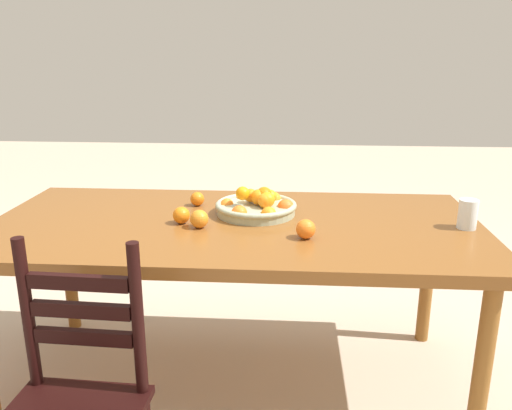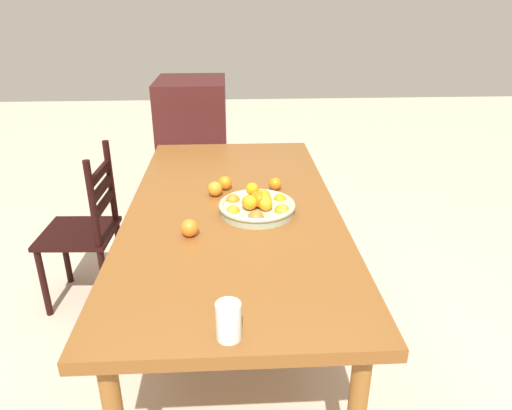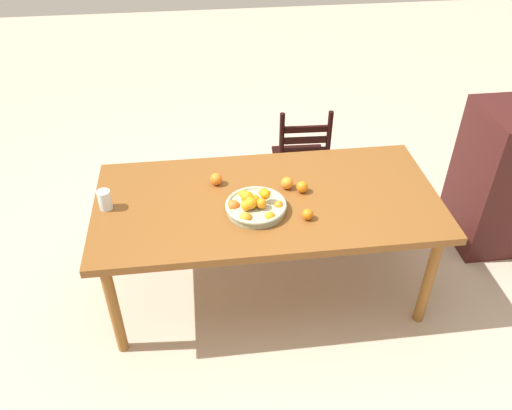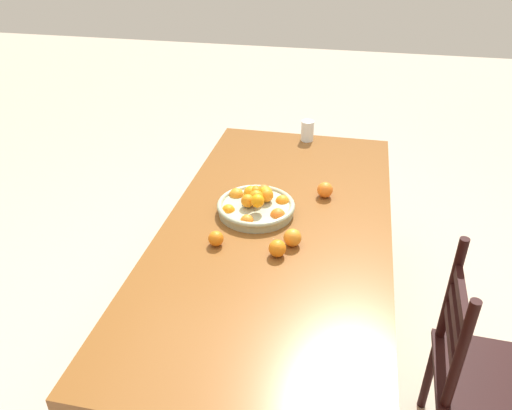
{
  "view_description": "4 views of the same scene",
  "coord_description": "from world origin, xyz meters",
  "px_view_note": "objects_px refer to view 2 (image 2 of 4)",
  "views": [
    {
      "loc": [
        -0.23,
        2.0,
        1.4
      ],
      "look_at": [
        -0.08,
        -0.11,
        0.77
      ],
      "focal_mm": 36.44,
      "sensor_mm": 36.0,
      "label": 1
    },
    {
      "loc": [
        -2.0,
        -0.0,
        1.64
      ],
      "look_at": [
        -0.08,
        -0.11,
        0.77
      ],
      "focal_mm": 33.14,
      "sensor_mm": 36.0,
      "label": 2
    },
    {
      "loc": [
        -0.36,
        -2.37,
        2.53
      ],
      "look_at": [
        -0.08,
        -0.11,
        0.77
      ],
      "focal_mm": 36.33,
      "sensor_mm": 36.0,
      "label": 3
    },
    {
      "loc": [
        1.76,
        0.28,
        1.92
      ],
      "look_at": [
        -0.08,
        -0.11,
        0.77
      ],
      "focal_mm": 35.02,
      "sensor_mm": 36.0,
      "label": 4
    }
  ],
  "objects_px": {
    "orange_loose_3": "(274,184)",
    "drinking_glass": "(227,321)",
    "fruit_bowl": "(256,206)",
    "orange_loose_0": "(188,228)",
    "cabinet": "(193,144)",
    "chair_near_window": "(85,231)",
    "orange_loose_1": "(224,183)",
    "dining_table": "(232,218)",
    "orange_loose_2": "(214,189)"
  },
  "relations": [
    {
      "from": "orange_loose_3",
      "to": "drinking_glass",
      "type": "relative_size",
      "value": 0.54
    },
    {
      "from": "fruit_bowl",
      "to": "orange_loose_0",
      "type": "height_order",
      "value": "fruit_bowl"
    },
    {
      "from": "cabinet",
      "to": "chair_near_window",
      "type": "bearing_deg",
      "value": 159.31
    },
    {
      "from": "chair_near_window",
      "to": "cabinet",
      "type": "bearing_deg",
      "value": 161.82
    },
    {
      "from": "chair_near_window",
      "to": "orange_loose_1",
      "type": "distance_m",
      "value": 0.86
    },
    {
      "from": "fruit_bowl",
      "to": "orange_loose_1",
      "type": "relative_size",
      "value": 5.02
    },
    {
      "from": "dining_table",
      "to": "cabinet",
      "type": "bearing_deg",
      "value": 10.14
    },
    {
      "from": "orange_loose_2",
      "to": "orange_loose_1",
      "type": "bearing_deg",
      "value": -30.33
    },
    {
      "from": "orange_loose_2",
      "to": "dining_table",
      "type": "bearing_deg",
      "value": -146.69
    },
    {
      "from": "dining_table",
      "to": "orange_loose_3",
      "type": "height_order",
      "value": "orange_loose_3"
    },
    {
      "from": "chair_near_window",
      "to": "cabinet",
      "type": "height_order",
      "value": "cabinet"
    },
    {
      "from": "dining_table",
      "to": "drinking_glass",
      "type": "xyz_separation_m",
      "value": [
        -0.92,
        0.02,
        0.12
      ]
    },
    {
      "from": "orange_loose_3",
      "to": "fruit_bowl",
      "type": "bearing_deg",
      "value": 158.97
    },
    {
      "from": "dining_table",
      "to": "drinking_glass",
      "type": "height_order",
      "value": "drinking_glass"
    },
    {
      "from": "orange_loose_1",
      "to": "drinking_glass",
      "type": "relative_size",
      "value": 0.59
    },
    {
      "from": "orange_loose_0",
      "to": "orange_loose_3",
      "type": "distance_m",
      "value": 0.62
    },
    {
      "from": "dining_table",
      "to": "fruit_bowl",
      "type": "bearing_deg",
      "value": -128.74
    },
    {
      "from": "dining_table",
      "to": "cabinet",
      "type": "distance_m",
      "value": 1.76
    },
    {
      "from": "orange_loose_3",
      "to": "orange_loose_2",
      "type": "bearing_deg",
      "value": 101.66
    },
    {
      "from": "orange_loose_0",
      "to": "orange_loose_1",
      "type": "distance_m",
      "value": 0.51
    },
    {
      "from": "dining_table",
      "to": "orange_loose_0",
      "type": "bearing_deg",
      "value": 147.95
    },
    {
      "from": "orange_loose_1",
      "to": "drinking_glass",
      "type": "distance_m",
      "value": 1.13
    },
    {
      "from": "orange_loose_1",
      "to": "orange_loose_3",
      "type": "bearing_deg",
      "value": -94.32
    },
    {
      "from": "orange_loose_1",
      "to": "orange_loose_3",
      "type": "relative_size",
      "value": 1.1
    },
    {
      "from": "chair_near_window",
      "to": "orange_loose_0",
      "type": "distance_m",
      "value": 0.98
    },
    {
      "from": "dining_table",
      "to": "fruit_bowl",
      "type": "distance_m",
      "value": 0.17
    },
    {
      "from": "dining_table",
      "to": "orange_loose_0",
      "type": "distance_m",
      "value": 0.35
    },
    {
      "from": "orange_loose_0",
      "to": "cabinet",
      "type": "bearing_deg",
      "value": 3.71
    },
    {
      "from": "chair_near_window",
      "to": "orange_loose_3",
      "type": "height_order",
      "value": "chair_near_window"
    },
    {
      "from": "chair_near_window",
      "to": "orange_loose_3",
      "type": "relative_size",
      "value": 14.46
    },
    {
      "from": "dining_table",
      "to": "orange_loose_1",
      "type": "bearing_deg",
      "value": 10.19
    },
    {
      "from": "orange_loose_0",
      "to": "orange_loose_3",
      "type": "relative_size",
      "value": 1.17
    },
    {
      "from": "fruit_bowl",
      "to": "orange_loose_1",
      "type": "distance_m",
      "value": 0.33
    },
    {
      "from": "cabinet",
      "to": "orange_loose_2",
      "type": "xyz_separation_m",
      "value": [
        -1.59,
        -0.22,
        0.25
      ]
    },
    {
      "from": "cabinet",
      "to": "drinking_glass",
      "type": "xyz_separation_m",
      "value": [
        -2.64,
        -0.29,
        0.28
      ]
    },
    {
      "from": "cabinet",
      "to": "drinking_glass",
      "type": "relative_size",
      "value": 8.87
    },
    {
      "from": "orange_loose_0",
      "to": "drinking_glass",
      "type": "distance_m",
      "value": 0.65
    },
    {
      "from": "orange_loose_3",
      "to": "drinking_glass",
      "type": "height_order",
      "value": "drinking_glass"
    },
    {
      "from": "chair_near_window",
      "to": "orange_loose_2",
      "type": "bearing_deg",
      "value": 74.2
    },
    {
      "from": "dining_table",
      "to": "orange_loose_1",
      "type": "distance_m",
      "value": 0.23
    },
    {
      "from": "dining_table",
      "to": "orange_loose_0",
      "type": "relative_size",
      "value": 27.26
    },
    {
      "from": "dining_table",
      "to": "orange_loose_2",
      "type": "distance_m",
      "value": 0.18
    },
    {
      "from": "orange_loose_0",
      "to": "orange_loose_1",
      "type": "relative_size",
      "value": 1.06
    },
    {
      "from": "orange_loose_1",
      "to": "orange_loose_3",
      "type": "height_order",
      "value": "orange_loose_1"
    },
    {
      "from": "chair_near_window",
      "to": "orange_loose_0",
      "type": "bearing_deg",
      "value": 46.76
    },
    {
      "from": "cabinet",
      "to": "fruit_bowl",
      "type": "relative_size",
      "value": 2.99
    },
    {
      "from": "orange_loose_0",
      "to": "drinking_glass",
      "type": "xyz_separation_m",
      "value": [
        -0.63,
        -0.16,
        0.02
      ]
    },
    {
      "from": "dining_table",
      "to": "orange_loose_3",
      "type": "bearing_deg",
      "value": -48.26
    },
    {
      "from": "dining_table",
      "to": "orange_loose_3",
      "type": "distance_m",
      "value": 0.3
    },
    {
      "from": "dining_table",
      "to": "orange_loose_2",
      "type": "xyz_separation_m",
      "value": [
        0.13,
        0.09,
        0.1
      ]
    }
  ]
}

